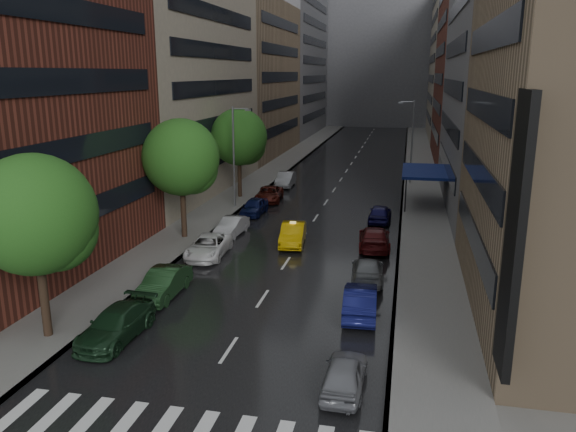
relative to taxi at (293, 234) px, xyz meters
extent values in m
plane|color=gray|center=(0.38, -20.17, -0.77)|extent=(220.00, 220.00, 0.00)
cube|color=black|center=(0.38, 29.83, -0.77)|extent=(14.00, 140.00, 0.01)
cube|color=gray|center=(-8.62, 29.83, -0.70)|extent=(4.00, 140.00, 0.15)
cube|color=gray|center=(9.38, 29.83, -0.70)|extent=(4.00, 140.00, 0.15)
cube|color=silver|center=(-5.72, -22.17, -0.76)|extent=(0.55, 2.80, 0.01)
cube|color=silver|center=(-4.32, -22.17, -0.76)|extent=(0.55, 2.80, 0.01)
cube|color=silver|center=(-2.92, -22.17, -0.76)|extent=(0.55, 2.80, 0.01)
cube|color=silver|center=(-1.52, -22.17, -0.76)|extent=(0.55, 2.80, 0.01)
cube|color=silver|center=(-0.12, -22.17, -0.76)|extent=(0.55, 2.80, 0.01)
cube|color=maroon|center=(-14.62, -8.17, 12.23)|extent=(8.00, 20.00, 26.00)
cube|color=gray|center=(-14.62, 15.83, 16.23)|extent=(8.00, 28.00, 34.00)
cube|color=#937A5B|center=(-14.62, 43.83, 10.23)|extent=(8.00, 28.00, 22.00)
cube|color=slate|center=(-14.62, 73.83, 18.23)|extent=(8.00, 32.00, 38.00)
cube|color=slate|center=(15.38, 15.83, 11.23)|extent=(8.00, 28.00, 24.00)
cube|color=maroon|center=(15.38, 43.83, 17.23)|extent=(8.00, 28.00, 36.00)
cube|color=gray|center=(15.38, 73.83, 13.23)|extent=(8.00, 32.00, 28.00)
cube|color=black|center=(11.48, -18.17, 5.73)|extent=(0.30, 2.20, 10.00)
cube|color=slate|center=(0.38, 97.83, 15.23)|extent=(40.00, 14.00, 32.00)
cylinder|color=#382619|center=(-8.22, -16.76, 1.61)|extent=(0.40, 0.40, 4.75)
sphere|color=#1E5116|center=(-8.22, -16.76, 5.17)|extent=(5.43, 5.43, 5.43)
cylinder|color=#382619|center=(-8.22, -0.18, 1.67)|extent=(0.40, 0.40, 4.87)
sphere|color=#1E5116|center=(-8.22, -0.18, 5.32)|extent=(5.57, 5.57, 5.57)
cylinder|color=#382619|center=(-8.22, 14.11, 1.63)|extent=(0.40, 0.40, 4.79)
sphere|color=#1E5116|center=(-8.22, 14.11, 5.22)|extent=(5.48, 5.48, 5.48)
imported|color=gold|center=(0.00, 0.00, 0.00)|extent=(2.13, 4.83, 1.54)
imported|color=#16311C|center=(-5.02, -16.19, -0.05)|extent=(2.26, 5.08, 1.45)
imported|color=#1A3B1C|center=(-5.02, -10.98, 0.00)|extent=(1.64, 4.68, 1.54)
imported|color=white|center=(-5.02, -3.83, -0.07)|extent=(2.64, 5.18, 1.40)
imported|color=#9E9FA3|center=(-5.02, 1.34, -0.08)|extent=(1.74, 4.27, 1.38)
imported|color=#0E1542|center=(-5.02, 7.83, -0.05)|extent=(1.82, 4.29, 1.45)
imported|color=#4F160F|center=(-5.02, 13.22, -0.08)|extent=(2.80, 5.20, 1.39)
imported|color=#A7A7AD|center=(-5.02, 20.66, 0.00)|extent=(1.79, 4.75, 1.55)
imported|color=gray|center=(5.78, -18.28, -0.10)|extent=(1.66, 3.97, 1.34)
imported|color=#111451|center=(5.78, -11.14, 0.00)|extent=(1.88, 4.76, 1.54)
imported|color=slate|center=(5.78, -6.23, -0.10)|extent=(2.22, 4.74, 1.34)
imported|color=#521012|center=(5.78, 0.28, -0.01)|extent=(2.54, 5.42, 1.53)
imported|color=#120F49|center=(5.78, 7.59, -0.03)|extent=(1.88, 4.39, 1.48)
cylinder|color=gray|center=(-7.42, 9.83, 3.88)|extent=(0.18, 0.18, 9.00)
cube|color=gray|center=(-6.02, 9.83, 8.08)|extent=(0.50, 0.22, 0.16)
cylinder|color=gray|center=(8.18, 24.83, 3.88)|extent=(0.18, 0.18, 9.00)
cube|color=gray|center=(6.78, 24.83, 8.08)|extent=(0.50, 0.22, 0.16)
cube|color=navy|center=(9.38, 14.83, 2.38)|extent=(4.00, 8.00, 0.25)
cylinder|color=black|center=(7.78, 11.03, 0.88)|extent=(0.12, 0.12, 3.00)
cylinder|color=black|center=(7.78, 18.63, 0.88)|extent=(0.12, 0.12, 3.00)
camera|label=1|loc=(7.72, -37.86, 11.24)|focal=35.00mm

